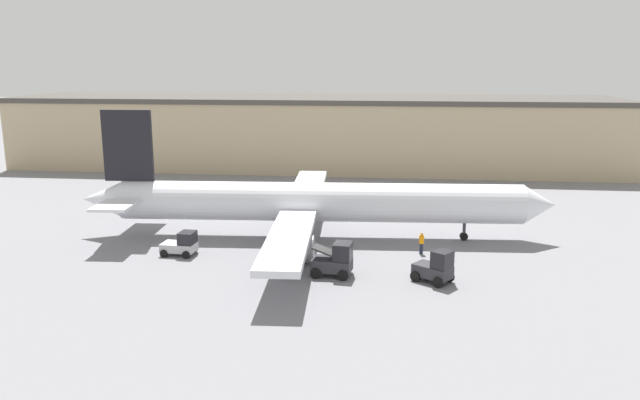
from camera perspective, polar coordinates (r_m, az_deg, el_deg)
ground_plane at (r=55.92m, az=0.00°, el=-3.49°), size 400.00×400.00×0.00m
terminal_building at (r=92.74m, az=-0.65°, el=6.25°), size 87.09×17.34×10.33m
airplane at (r=55.17m, az=-1.07°, el=-0.24°), size 42.07×35.40×11.34m
ground_crew_worker at (r=51.85m, az=9.26°, el=-3.84°), size 0.41×0.41×1.84m
baggage_tug at (r=52.17m, az=-12.53°, el=-3.97°), size 2.86×2.13×1.97m
belt_loader_truck at (r=46.04m, az=1.38°, el=-5.54°), size 3.07×2.39×2.56m
pushback_tug at (r=45.45m, az=10.52°, el=-6.12°), size 3.18×2.98×2.46m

